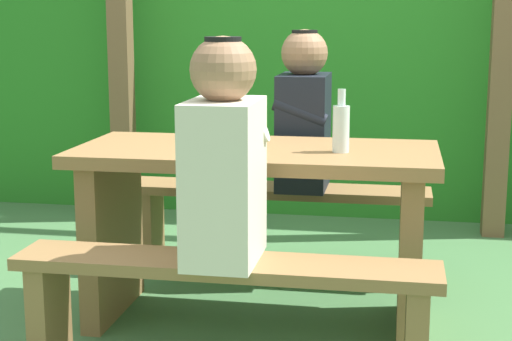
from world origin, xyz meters
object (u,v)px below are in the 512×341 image
bench_near (225,296)px  person_black_coat (304,116)px  bottle_right (226,117)px  bottle_center (253,127)px  bottle_left (341,127)px  person_white_shirt (225,159)px  bench_far (278,212)px  picnic_table (256,204)px  drinking_glass (209,140)px

bench_near → person_black_coat: size_ratio=1.95×
bottle_right → bottle_center: 0.20m
bottle_right → bottle_left: bearing=-18.8°
person_white_shirt → bottle_left: person_white_shirt is taller
bench_far → person_white_shirt: person_white_shirt is taller
bench_far → picnic_table: bearing=-90.0°
bench_far → person_white_shirt: 1.24m
picnic_table → bottle_center: (-0.01, -0.03, 0.31)m
drinking_glass → bottle_left: bearing=7.5°
person_white_shirt → bottle_center: size_ratio=3.49×
person_white_shirt → bottle_right: bearing=102.1°
picnic_table → bench_far: bearing=90.0°
person_black_coat → bottle_right: 0.53m
picnic_table → drinking_glass: 0.33m
bench_far → bottle_left: bearing=-61.9°
person_white_shirt → bottle_center: person_white_shirt is taller
drinking_glass → bottle_center: (0.15, 0.08, 0.04)m
person_white_shirt → bottle_left: 0.62m
bench_far → drinking_glass: size_ratio=15.82×
bench_near → bottle_right: bottle_right is taller
picnic_table → drinking_glass: size_ratio=15.82×
bench_far → bottle_left: size_ratio=5.91×
bottle_left → bottle_center: size_ratio=1.15×
bench_near → drinking_glass: (-0.16, 0.47, 0.44)m
drinking_glass → bottle_left: 0.50m
picnic_table → bench_far: 0.60m
drinking_glass → bottle_left: size_ratio=0.37×
bottle_left → bottle_right: 0.50m
bench_far → person_black_coat: (0.12, -0.00, 0.45)m
person_white_shirt → bottle_center: 0.55m
drinking_glass → bottle_center: 0.18m
bench_near → person_black_coat: bearing=84.2°
bench_near → bottle_left: (0.33, 0.53, 0.49)m
person_black_coat → bottle_center: size_ratio=3.49×
bench_near → bench_far: (0.00, 1.15, 0.00)m
picnic_table → bench_far: size_ratio=1.00×
person_black_coat → drinking_glass: (-0.28, -0.68, -0.01)m
bench_near → bench_far: same height
drinking_glass → bottle_center: size_ratio=0.43×
picnic_table → bench_near: 0.60m
picnic_table → bench_near: size_ratio=1.00×
bench_far → bottle_right: bottle_right is taller
bench_far → drinking_glass: 0.83m
person_white_shirt → person_black_coat: same height
picnic_table → person_black_coat: person_black_coat is taller
bench_far → bottle_left: bottle_left is taller
bottle_left → picnic_table: bearing=172.6°
picnic_table → person_black_coat: (0.12, 0.57, 0.28)m
drinking_glass → bottle_right: bottle_right is taller
bottle_left → bench_near: bearing=-121.8°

